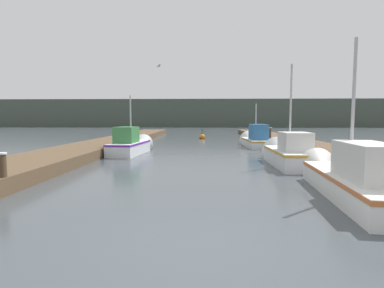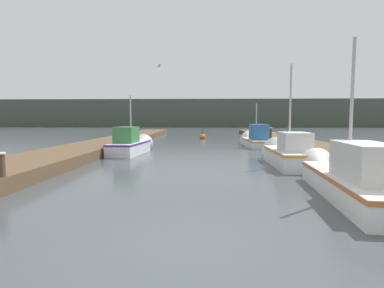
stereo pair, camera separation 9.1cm
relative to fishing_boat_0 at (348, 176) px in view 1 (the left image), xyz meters
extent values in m
plane|color=#3D4449|center=(-3.81, -3.55, -0.46)|extent=(200.00, 200.00, 0.00)
cube|color=brown|center=(-10.11, 12.45, -0.23)|extent=(2.94, 40.00, 0.47)
cube|color=brown|center=(2.48, 12.45, -0.23)|extent=(2.94, 40.00, 0.47)
cube|color=#424C42|center=(-3.81, 66.43, 2.66)|extent=(120.00, 16.00, 6.24)
cube|color=silver|center=(-0.04, -0.48, -0.17)|extent=(1.76, 4.77, 0.59)
cube|color=#B86333|center=(-0.04, -0.48, 0.06)|extent=(1.80, 4.81, 0.10)
cone|color=silver|center=(0.22, 2.33, -0.17)|extent=(1.35, 1.09, 1.26)
cube|color=silver|center=(-0.10, -1.06, 0.54)|extent=(1.12, 2.02, 0.83)
cylinder|color=#B2B2B7|center=(-0.01, -0.13, 1.79)|extent=(0.08, 0.08, 3.33)
cube|color=silver|center=(-0.12, 4.55, -0.12)|extent=(1.55, 3.83, 0.68)
cube|color=gold|center=(-0.12, 4.55, 0.16)|extent=(1.58, 3.86, 0.10)
cone|color=silver|center=(-0.08, 6.80, -0.12)|extent=(1.43, 0.73, 1.42)
cube|color=silver|center=(-0.12, 4.07, 0.58)|extent=(1.07, 1.41, 0.73)
cylinder|color=#B2B2B7|center=(-0.11, 4.83, 1.96)|extent=(0.08, 0.08, 3.49)
cube|color=silver|center=(-7.73, 8.36, -0.13)|extent=(1.62, 3.84, 0.67)
cube|color=#6421A6|center=(-7.73, 8.36, 0.14)|extent=(1.66, 3.87, 0.10)
cone|color=silver|center=(-7.54, 10.65, -0.13)|extent=(1.32, 0.96, 1.25)
cube|color=#387A42|center=(-7.77, 7.89, 0.62)|extent=(1.13, 1.46, 0.84)
cylinder|color=#B2B2B7|center=(-7.71, 8.64, 1.47)|extent=(0.08, 0.08, 2.53)
cube|color=silver|center=(-0.02, 13.01, -0.19)|extent=(1.58, 4.51, 0.54)
cube|color=#B08127|center=(-0.02, 13.01, 0.01)|extent=(1.61, 4.54, 0.10)
cone|color=silver|center=(-0.08, 15.70, -0.19)|extent=(1.42, 0.94, 1.40)
cube|color=#2D6699|center=(0.00, 12.45, 0.59)|extent=(1.07, 1.73, 1.02)
cylinder|color=#B2B2B7|center=(-0.02, 13.35, 1.30)|extent=(0.08, 0.08, 2.44)
cylinder|color=#473523|center=(1.07, 14.02, 0.17)|extent=(0.30, 0.30, 1.26)
cylinder|color=silver|center=(1.07, 14.02, 0.82)|extent=(0.34, 0.34, 0.04)
cylinder|color=#473523|center=(-8.80, -0.49, 0.06)|extent=(0.24, 0.24, 1.05)
cylinder|color=silver|center=(-8.80, -0.49, 0.61)|extent=(0.27, 0.27, 0.04)
cylinder|color=#473523|center=(0.87, 0.45, 0.18)|extent=(0.26, 0.26, 1.28)
cylinder|color=silver|center=(0.87, 0.45, 0.84)|extent=(0.30, 0.30, 0.04)
sphere|color=#BF6513|center=(-3.78, 20.92, -0.30)|extent=(0.58, 0.58, 0.58)
cylinder|color=black|center=(-3.78, 20.92, 0.23)|extent=(0.06, 0.06, 0.50)
ellipsoid|color=white|center=(-6.38, 10.27, 4.58)|extent=(0.31, 0.25, 0.12)
cube|color=gray|center=(-6.32, 10.15, 4.60)|extent=(0.23, 0.30, 0.07)
cube|color=gray|center=(-6.44, 10.40, 4.60)|extent=(0.23, 0.30, 0.07)
camera|label=1|loc=(-3.75, -7.74, 1.48)|focal=28.00mm
camera|label=2|loc=(-3.66, -7.74, 1.48)|focal=28.00mm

